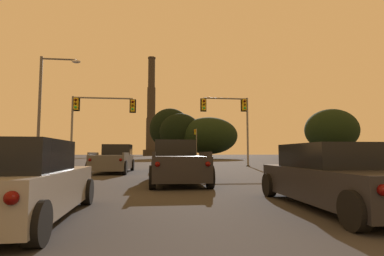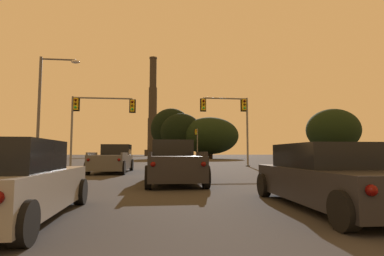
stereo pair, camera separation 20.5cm
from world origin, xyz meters
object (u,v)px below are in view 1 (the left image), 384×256
sedan_center_lane_front (171,161)px  street_lamp (46,100)px  hatchback_left_lane_third (19,184)px  smokestack (151,117)px  sedan_right_lane_third (336,177)px  pickup_truck_center_lane_second (177,163)px  traffic_light_overhead_left (94,113)px  traffic_light_far_right (196,139)px  traffic_light_overhead_right (233,114)px  pickup_truck_left_lane_front (114,160)px

sedan_center_lane_front → street_lamp: street_lamp is taller
hatchback_left_lane_third → smokestack: (0.82, 149.44, 19.58)m
sedan_right_lane_third → street_lamp: size_ratio=0.58×
pickup_truck_center_lane_second → traffic_light_overhead_left: size_ratio=0.89×
sedan_center_lane_front → traffic_light_far_right: traffic_light_far_right is taller
street_lamp → smokestack: (6.12, 132.88, 15.24)m
pickup_truck_center_lane_second → traffic_light_overhead_left: 16.11m
traffic_light_overhead_right → traffic_light_far_right: (1.25, 33.68, -0.79)m
smokestack → hatchback_left_lane_third: bearing=-90.3°
traffic_light_overhead_left → pickup_truck_left_lane_front: bearing=-69.0°
traffic_light_overhead_left → smokestack: (3.76, 128.06, 15.49)m
pickup_truck_left_lane_front → traffic_light_overhead_left: 8.68m
traffic_light_overhead_left → smokestack: size_ratio=0.12×
traffic_light_overhead_right → street_lamp: bearing=-161.5°
sedan_center_lane_front → hatchback_left_lane_third: (-3.58, -15.29, -0.00)m
hatchback_left_lane_third → traffic_light_overhead_left: size_ratio=0.67×
sedan_center_lane_front → pickup_truck_center_lane_second: (-0.25, -8.23, 0.14)m
traffic_light_overhead_right → street_lamp: (-15.00, -5.02, 0.09)m
hatchback_left_lane_third → sedan_right_lane_third: bearing=4.0°
traffic_light_far_right → traffic_light_overhead_right: bearing=-92.1°
smokestack → sedan_center_lane_front: bearing=-88.8°
hatchback_left_lane_third → pickup_truck_center_lane_second: bearing=63.6°
pickup_truck_center_lane_second → street_lamp: size_ratio=0.68×
pickup_truck_center_lane_second → traffic_light_far_right: bearing=81.5°
sedan_right_lane_third → traffic_light_overhead_right: bearing=83.1°
pickup_truck_left_lane_front → street_lamp: 7.06m
sedan_right_lane_third → street_lamp: street_lamp is taller
hatchback_left_lane_third → traffic_light_far_right: 56.44m
sedan_center_lane_front → pickup_truck_center_lane_second: size_ratio=0.85×
pickup_truck_left_lane_front → sedan_center_lane_front: 3.91m
pickup_truck_left_lane_front → sedan_right_lane_third: size_ratio=1.17×
sedan_right_lane_third → hatchback_left_lane_third: size_ratio=1.15×
sedan_center_lane_front → street_lamp: size_ratio=0.58×
pickup_truck_left_lane_front → traffic_light_overhead_left: traffic_light_overhead_left is taller
hatchback_left_lane_third → traffic_light_overhead_right: bearing=64.6°
sedan_right_lane_third → pickup_truck_center_lane_second: (-3.07, 6.48, 0.14)m
sedan_right_lane_third → pickup_truck_center_lane_second: bearing=117.4°
hatchback_left_lane_third → smokestack: 150.72m
traffic_light_overhead_right → traffic_light_overhead_left: (-12.63, -0.20, -0.15)m
hatchback_left_lane_third → traffic_light_overhead_right: 24.03m
pickup_truck_center_lane_second → street_lamp: street_lamp is taller
sedan_center_lane_front → traffic_light_overhead_right: size_ratio=0.73×
sedan_right_lane_third → hatchback_left_lane_third: 6.42m
traffic_light_far_right → sedan_right_lane_third: bearing=-94.8°
street_lamp → pickup_truck_center_lane_second: bearing=-47.7°
sedan_right_lane_third → sedan_center_lane_front: bearing=102.9°
smokestack → traffic_light_overhead_right: bearing=-86.0°
sedan_center_lane_front → traffic_light_overhead_left: size_ratio=0.76×
sedan_center_lane_front → traffic_light_far_right: (7.37, 39.97, 3.45)m
smokestack → sedan_right_lane_third: bearing=-87.9°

